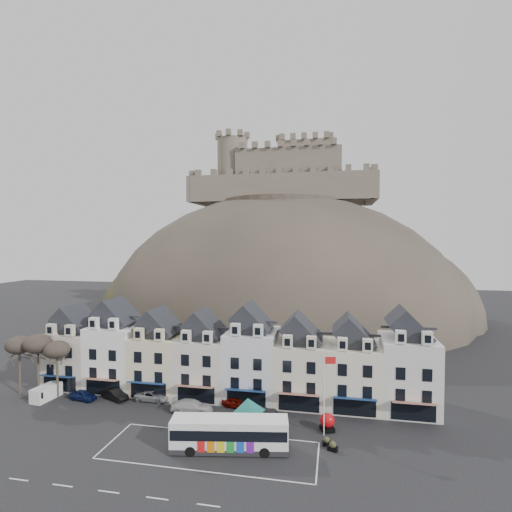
{
  "coord_description": "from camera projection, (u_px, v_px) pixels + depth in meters",
  "views": [
    {
      "loc": [
        14.53,
        -37.4,
        21.76
      ],
      "look_at": [
        2.31,
        24.0,
        19.21
      ],
      "focal_mm": 28.0,
      "sensor_mm": 36.0,
      "label": 1
    }
  ],
  "objects": [
    {
      "name": "tree_left_far",
      "position": [
        19.0,
        345.0,
        56.04
      ],
      "size": [
        3.61,
        3.61,
        8.24
      ],
      "color": "#382D23",
      "rests_on": "ground"
    },
    {
      "name": "tree_left_mid",
      "position": [
        38.0,
        344.0,
        55.45
      ],
      "size": [
        3.78,
        3.78,
        8.64
      ],
      "color": "#382D23",
      "rests_on": "ground"
    },
    {
      "name": "tree_left_near",
      "position": [
        57.0,
        350.0,
        54.89
      ],
      "size": [
        3.43,
        3.43,
        7.84
      ],
      "color": "#382D23",
      "rests_on": "ground"
    },
    {
      "name": "car_white",
      "position": [
        192.0,
        406.0,
        50.25
      ],
      "size": [
        5.42,
        2.5,
        1.54
      ],
      "primitive_type": "imported",
      "rotation": [
        0.0,
        0.0,
        1.64
      ],
      "color": "silver",
      "rests_on": "ground"
    },
    {
      "name": "planter_west",
      "position": [
        333.0,
        446.0,
        41.06
      ],
      "size": [
        1.13,
        0.81,
        1.02
      ],
      "rotation": [
        0.0,
        0.0,
        -0.33
      ],
      "color": "black",
      "rests_on": "ground"
    },
    {
      "name": "car_silver",
      "position": [
        153.0,
        396.0,
        53.98
      ],
      "size": [
        4.64,
        2.23,
        1.3
      ],
      "primitive_type": "imported",
      "rotation": [
        0.0,
        0.0,
        1.56
      ],
      "color": "#95969C",
      "rests_on": "ground"
    },
    {
      "name": "bus_shelter",
      "position": [
        248.0,
        406.0,
        44.9
      ],
      "size": [
        6.05,
        6.05,
        3.93
      ],
      "rotation": [
        0.0,
        0.0,
        -0.22
      ],
      "color": "black",
      "rests_on": "ground"
    },
    {
      "name": "planter_east",
      "position": [
        327.0,
        441.0,
        42.17
      ],
      "size": [
        1.0,
        0.72,
        0.91
      ],
      "rotation": [
        0.0,
        0.0,
        0.33
      ],
      "color": "black",
      "rests_on": "ground"
    },
    {
      "name": "castle_hill",
      "position": [
        285.0,
        320.0,
        107.7
      ],
      "size": [
        100.0,
        76.0,
        68.0
      ],
      "color": "#332F27",
      "rests_on": "ground"
    },
    {
      "name": "bus",
      "position": [
        230.0,
        432.0,
        41.13
      ],
      "size": [
        12.33,
        4.75,
        3.4
      ],
      "rotation": [
        0.0,
        0.0,
        0.17
      ],
      "color": "#262628",
      "rests_on": "ground"
    },
    {
      "name": "car_charcoal",
      "position": [
        262.0,
        413.0,
        48.49
      ],
      "size": [
        4.2,
        2.81,
        1.31
      ],
      "primitive_type": "imported",
      "rotation": [
        0.0,
        0.0,
        1.97
      ],
      "color": "black",
      "rests_on": "ground"
    },
    {
      "name": "coach_bay_markings",
      "position": [
        210.0,
        450.0,
        41.21
      ],
      "size": [
        22.0,
        7.5,
        0.01
      ],
      "primitive_type": "cube",
      "color": "silver",
      "rests_on": "ground"
    },
    {
      "name": "car_navy",
      "position": [
        83.0,
        395.0,
        54.08
      ],
      "size": [
        4.12,
        2.19,
        1.33
      ],
      "primitive_type": "imported",
      "rotation": [
        0.0,
        0.0,
        1.41
      ],
      "color": "#0C1640",
      "rests_on": "ground"
    },
    {
      "name": "castle",
      "position": [
        286.0,
        175.0,
        113.05
      ],
      "size": [
        50.2,
        22.2,
        22.0
      ],
      "color": "#685A4F",
      "rests_on": "ground"
    },
    {
      "name": "white_van",
      "position": [
        46.0,
        392.0,
        54.35
      ],
      "size": [
        2.17,
        4.24,
        1.87
      ],
      "rotation": [
        0.0,
        0.0,
        -0.1
      ],
      "color": "white",
      "rests_on": "ground"
    },
    {
      "name": "car_black",
      "position": [
        115.0,
        394.0,
        54.28
      ],
      "size": [
        4.54,
        3.06,
        1.41
      ],
      "primitive_type": "imported",
      "rotation": [
        0.0,
        0.0,
        1.17
      ],
      "color": "black",
      "rests_on": "ground"
    },
    {
      "name": "car_maroon",
      "position": [
        237.0,
        402.0,
        51.69
      ],
      "size": [
        4.18,
        2.42,
        1.34
      ],
      "primitive_type": "imported",
      "rotation": [
        0.0,
        0.0,
        1.34
      ],
      "color": "#570905",
      "rests_on": "ground"
    },
    {
      "name": "ground",
      "position": [
        187.0,
        455.0,
        40.38
      ],
      "size": [
        300.0,
        300.0,
        0.0
      ],
      "primitive_type": "plane",
      "color": "black",
      "rests_on": "ground"
    },
    {
      "name": "red_buoy",
      "position": [
        327.0,
        422.0,
        45.32
      ],
      "size": [
        1.8,
        1.8,
        2.05
      ],
      "rotation": [
        0.0,
        0.0,
        0.39
      ],
      "color": "black",
      "rests_on": "ground"
    },
    {
      "name": "flagpole",
      "position": [
        325.0,
        389.0,
        44.17
      ],
      "size": [
        1.31,
        0.28,
        9.12
      ],
      "rotation": [
        0.0,
        0.0,
        0.16
      ],
      "color": "silver",
      "rests_on": "ground"
    },
    {
      "name": "townhouse_terrace",
      "position": [
        230.0,
        357.0,
        55.78
      ],
      "size": [
        54.4,
        9.35,
        11.8
      ],
      "color": "beige",
      "rests_on": "ground"
    }
  ]
}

